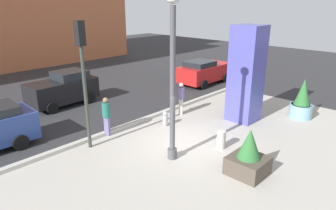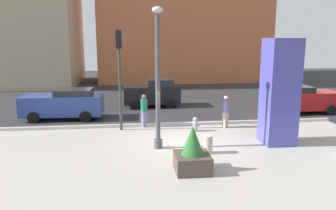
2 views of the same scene
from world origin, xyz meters
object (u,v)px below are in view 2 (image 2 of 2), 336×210
fire_hydrant (195,124)px  car_intersection (152,93)px  car_curb_west (303,99)px  lamp_post (158,82)px  potted_plant_near_left (192,154)px  concrete_bollard (208,145)px  pedestrian_on_sidewalk (144,109)px  car_curb_east (64,104)px  traffic_light_far_side (119,65)px  pedestrian_crossing (226,110)px  art_pillar_blue (280,92)px

fire_hydrant → car_intersection: bearing=104.9°
car_curb_west → lamp_post: bearing=-149.0°
potted_plant_near_left → concrete_bollard: 2.05m
concrete_bollard → car_curb_west: 10.24m
pedestrian_on_sidewalk → lamp_post: bearing=-83.0°
concrete_bollard → car_curb_east: size_ratio=0.16×
car_curb_east → car_curb_west: car_curb_east is taller
lamp_post → traffic_light_far_side: size_ratio=1.17×
lamp_post → pedestrian_crossing: size_ratio=3.45×
traffic_light_far_side → pedestrian_crossing: (5.47, -0.18, -2.42)m
car_intersection → pedestrian_on_sidewalk: (-0.82, -5.31, 0.04)m
potted_plant_near_left → car_curb_east: bearing=125.1°
car_curb_east → fire_hydrant: bearing=-26.0°
traffic_light_far_side → car_intersection: bearing=70.6°
car_curb_east → car_curb_west: 14.70m
fire_hydrant → pedestrian_on_sidewalk: bearing=155.8°
art_pillar_blue → pedestrian_on_sidewalk: art_pillar_blue is taller
concrete_bollard → lamp_post: bearing=156.3°
concrete_bollard → car_intersection: 9.87m
art_pillar_blue → car_intersection: art_pillar_blue is taller
pedestrian_crossing → lamp_post: bearing=-142.8°
car_curb_west → pedestrian_crossing: size_ratio=2.45×
car_curb_west → pedestrian_crossing: 6.58m
car_curb_east → pedestrian_crossing: car_curb_east is taller
pedestrian_crossing → car_curb_east: bearing=161.4°
traffic_light_far_side → pedestrian_crossing: size_ratio=2.95×
art_pillar_blue → concrete_bollard: art_pillar_blue is taller
art_pillar_blue → car_curb_east: (-10.39, 5.74, -1.44)m
car_intersection → pedestrian_on_sidewalk: size_ratio=2.18×
fire_hydrant → traffic_light_far_side: 4.85m
fire_hydrant → car_curb_east: bearing=154.0°
lamp_post → pedestrian_on_sidewalk: 4.04m
potted_plant_near_left → car_intersection: car_intersection is taller
car_curb_west → pedestrian_crossing: (-5.88, -2.94, 0.08)m
fire_hydrant → concrete_bollard: (-0.12, -3.27, 0.01)m
car_curb_east → car_curb_west: (14.70, -0.02, -0.03)m
fire_hydrant → traffic_light_far_side: size_ratio=0.15×
fire_hydrant → art_pillar_blue: bearing=-34.7°
concrete_bollard → art_pillar_blue: bearing=16.2°
art_pillar_blue → traffic_light_far_side: bearing=157.1°
car_curb_east → pedestrian_crossing: (8.82, -2.96, 0.05)m
traffic_light_far_side → car_curb_east: size_ratio=1.09×
car_curb_east → lamp_post: bearing=-49.6°
fire_hydrant → car_curb_east: size_ratio=0.16×
car_curb_west → pedestrian_on_sidewalk: 10.40m
lamp_post → pedestrian_on_sidewalk: size_ratio=3.35×
traffic_light_far_side → car_curb_west: bearing=13.6°
car_intersection → car_curb_east: bearing=-151.0°
car_curb_west → pedestrian_on_sidewalk: size_ratio=2.38×
potted_plant_near_left → pedestrian_crossing: size_ratio=0.98×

